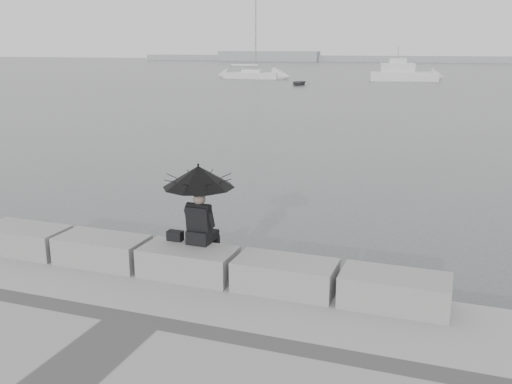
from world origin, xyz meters
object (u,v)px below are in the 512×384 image
at_px(seated_person, 198,186).
at_px(motor_cruiser, 404,74).
at_px(sailboat_left, 252,75).
at_px(dinghy, 299,83).

distance_m(seated_person, motor_cruiser, 66.70).
height_order(sailboat_left, motor_cruiser, sailboat_left).
xyz_separation_m(sailboat_left, motor_cruiser, (19.75, 1.38, 0.37)).
distance_m(seated_person, dinghy, 56.35).
bearing_deg(dinghy, sailboat_left, 134.68).
relative_size(seated_person, dinghy, 0.46).
xyz_separation_m(sailboat_left, dinghy, (9.42, -10.57, -0.27)).
bearing_deg(seated_person, dinghy, 104.24).
bearing_deg(dinghy, motor_cruiser, 52.10).
bearing_deg(sailboat_left, motor_cruiser, 3.52).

